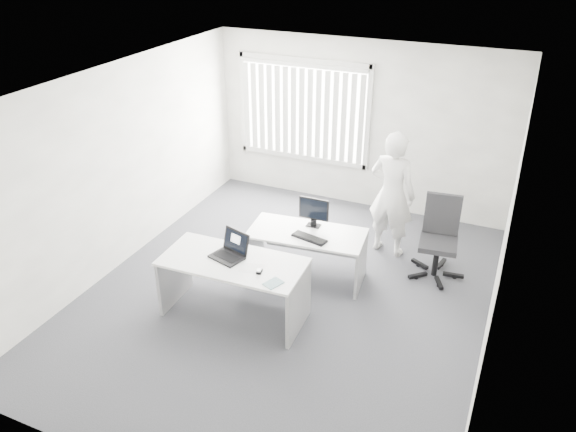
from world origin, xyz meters
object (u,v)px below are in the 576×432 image
at_px(office_chair, 437,251).
at_px(desk_near, 234,276).
at_px(monitor, 314,212).
at_px(laptop, 226,247).
at_px(desk_far, 307,245).
at_px(person, 392,194).

bearing_deg(office_chair, desk_near, -144.10).
xyz_separation_m(desk_near, monitor, (0.51, 1.34, 0.34)).
bearing_deg(laptop, monitor, 81.49).
height_order(desk_far, office_chair, office_chair).
distance_m(desk_far, laptop, 1.34).
relative_size(desk_far, person, 0.86).
xyz_separation_m(office_chair, laptop, (-2.21, -1.93, 0.59)).
relative_size(office_chair, monitor, 2.75).
xyz_separation_m(desk_far, office_chair, (1.62, 0.81, -0.15)).
relative_size(desk_far, monitor, 3.88).
distance_m(person, laptop, 2.67).
distance_m(person, monitor, 1.25).
distance_m(desk_near, person, 2.66).
bearing_deg(desk_far, person, 47.14).
bearing_deg(laptop, person, 73.56).
bearing_deg(desk_near, desk_far, 64.00).
xyz_separation_m(desk_far, monitor, (0.02, 0.20, 0.41)).
xyz_separation_m(desk_near, desk_far, (0.50, 1.14, -0.06)).
height_order(desk_near, person, person).
bearing_deg(office_chair, laptop, -145.63).
relative_size(laptop, monitor, 0.94).
xyz_separation_m(office_chair, person, (-0.77, 0.32, 0.58)).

